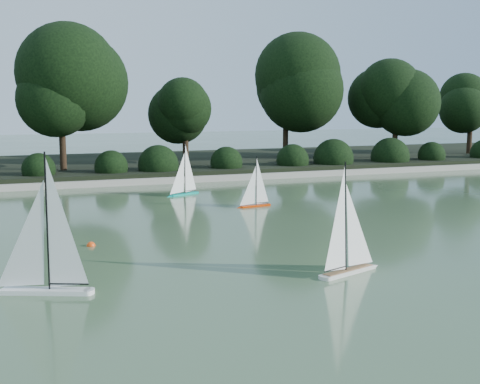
# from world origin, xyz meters

# --- Properties ---
(ground) EXTENTS (80.00, 80.00, 0.00)m
(ground) POSITION_xyz_m (0.00, 0.00, 0.00)
(ground) COLOR #32472A
(ground) RESTS_ON ground
(pond_coping) EXTENTS (40.00, 0.35, 0.18)m
(pond_coping) POSITION_xyz_m (0.00, 9.00, 0.09)
(pond_coping) COLOR gray
(pond_coping) RESTS_ON ground
(far_bank) EXTENTS (40.00, 8.00, 0.30)m
(far_bank) POSITION_xyz_m (0.00, 13.00, 0.15)
(far_bank) COLOR black
(far_bank) RESTS_ON ground
(tree_line) EXTENTS (26.31, 3.93, 4.39)m
(tree_line) POSITION_xyz_m (1.23, 11.44, 2.64)
(tree_line) COLOR black
(tree_line) RESTS_ON ground
(shrub_hedge) EXTENTS (29.10, 1.10, 1.10)m
(shrub_hedge) POSITION_xyz_m (0.00, 9.90, 0.45)
(shrub_hedge) COLOR black
(shrub_hedge) RESTS_ON ground
(sailboat_white_a) EXTENTS (1.32, 0.69, 1.86)m
(sailboat_white_a) POSITION_xyz_m (-4.16, -0.55, 0.29)
(sailboat_white_a) COLOR white
(sailboat_white_a) RESTS_ON ground
(sailboat_white_b) EXTENTS (1.18, 0.56, 1.64)m
(sailboat_white_b) POSITION_xyz_m (-0.01, -1.08, 0.25)
(sailboat_white_b) COLOR silver
(sailboat_white_b) RESTS_ON ground
(sailboat_orange) EXTENTS (0.90, 0.27, 1.22)m
(sailboat_orange) POSITION_xyz_m (0.64, 4.36, 0.19)
(sailboat_orange) COLOR #CA3001
(sailboat_orange) RESTS_ON ground
(sailboat_teal) EXTENTS (1.00, 0.58, 1.43)m
(sailboat_teal) POSITION_xyz_m (-0.42, 6.61, 0.22)
(sailboat_teal) COLOR #079785
(sailboat_teal) RESTS_ON ground
(race_buoy) EXTENTS (0.14, 0.14, 0.14)m
(race_buoy) POSITION_xyz_m (-3.24, 1.76, 0.00)
(race_buoy) COLOR #F2440C
(race_buoy) RESTS_ON ground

